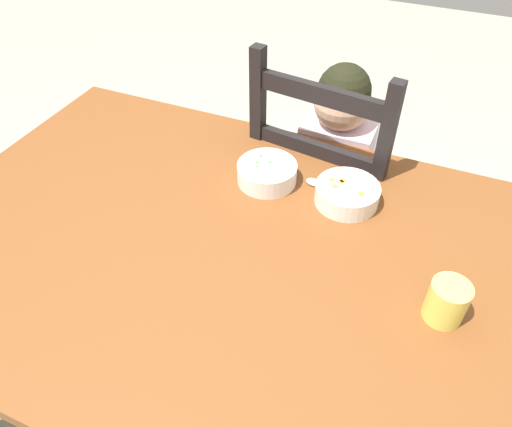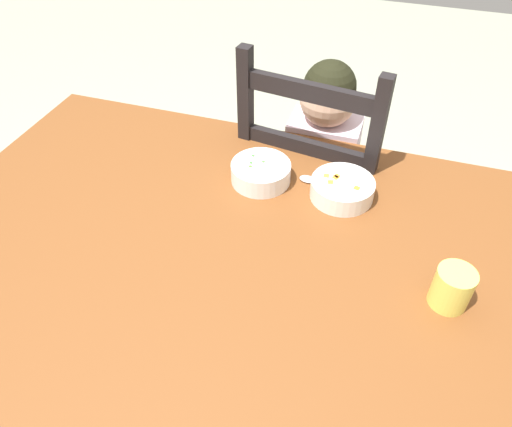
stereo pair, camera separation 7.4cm
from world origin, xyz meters
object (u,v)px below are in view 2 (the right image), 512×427
(spoon, at_px, (315,181))
(dining_table, at_px, (222,271))
(drinking_cup, at_px, (452,288))
(bowl_of_carrots, at_px, (342,188))
(child_figure, at_px, (320,161))
(bowl_of_peas, at_px, (261,172))
(dining_chair, at_px, (314,197))

(spoon, bearing_deg, dining_table, -118.29)
(dining_table, height_order, drinking_cup, drinking_cup)
(dining_table, xyz_separation_m, bowl_of_carrots, (0.24, 0.26, 0.12))
(child_figure, relative_size, drinking_cup, 10.57)
(drinking_cup, bearing_deg, child_figure, 124.17)
(bowl_of_peas, distance_m, bowl_of_carrots, 0.22)
(dining_table, xyz_separation_m, bowl_of_peas, (0.02, 0.26, 0.12))
(drinking_cup, bearing_deg, spoon, 139.24)
(bowl_of_peas, xyz_separation_m, drinking_cup, (0.49, -0.27, 0.02))
(child_figure, bearing_deg, bowl_of_peas, -110.41)
(dining_table, bearing_deg, dining_chair, 77.83)
(dining_table, bearing_deg, bowl_of_peas, 85.97)
(child_figure, bearing_deg, drinking_cup, -55.83)
(bowl_of_peas, bearing_deg, drinking_cup, -28.54)
(dining_table, distance_m, drinking_cup, 0.52)
(dining_chair, relative_size, drinking_cup, 11.35)
(bowl_of_carrots, bearing_deg, drinking_cup, -44.48)
(dining_table, height_order, child_figure, child_figure)
(bowl_of_peas, bearing_deg, dining_chair, 71.06)
(bowl_of_peas, bearing_deg, spoon, 13.91)
(spoon, distance_m, drinking_cup, 0.46)
(dining_table, height_order, bowl_of_peas, bowl_of_peas)
(dining_table, distance_m, dining_chair, 0.59)
(dining_table, xyz_separation_m, child_figure, (0.13, 0.55, -0.03))
(dining_table, relative_size, dining_chair, 1.43)
(dining_table, relative_size, spoon, 10.63)
(dining_table, xyz_separation_m, drinking_cup, (0.51, -0.01, 0.14))
(dining_table, distance_m, bowl_of_peas, 0.29)
(child_figure, relative_size, bowl_of_peas, 6.03)
(bowl_of_peas, height_order, spoon, bowl_of_peas)
(dining_chair, height_order, child_figure, dining_chair)
(dining_table, distance_m, bowl_of_carrots, 0.37)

